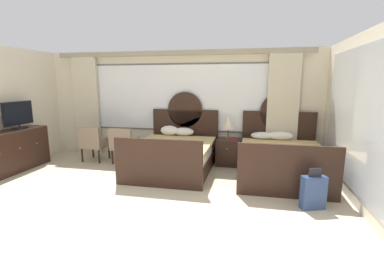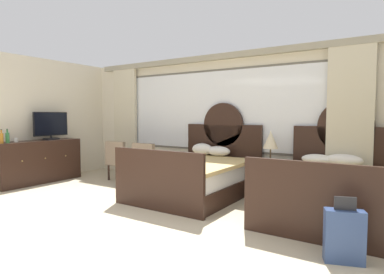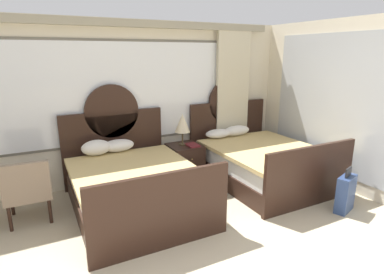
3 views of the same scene
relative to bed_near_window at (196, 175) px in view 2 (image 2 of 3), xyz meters
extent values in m
plane|color=#BCAD8E|center=(-0.19, -3.08, -0.36)|extent=(24.00, 24.00, 0.00)
cube|color=beige|center=(-0.19, 1.13, 0.99)|extent=(6.96, 0.07, 2.70)
cube|color=#646054|center=(-0.19, 1.09, 1.18)|extent=(4.72, 0.02, 1.70)
cube|color=white|center=(-0.19, 1.08, 1.18)|extent=(4.64, 0.02, 1.62)
cube|color=beige|center=(-2.73, 1.00, 0.94)|extent=(0.71, 0.08, 2.60)
cube|color=beige|center=(2.34, 1.00, 0.94)|extent=(0.71, 0.08, 2.60)
cube|color=#9C957E|center=(-0.19, 1.00, 2.26)|extent=(6.41, 0.10, 0.12)
cube|color=beige|center=(-3.71, -1.29, 0.99)|extent=(0.07, 4.78, 2.70)
cube|color=black|center=(0.00, -0.05, -0.21)|extent=(1.59, 2.08, 0.30)
cube|color=white|center=(0.00, -0.05, 0.07)|extent=(1.53, 1.98, 0.27)
cube|color=tan|center=(0.00, -0.13, 0.24)|extent=(1.63, 1.88, 0.06)
cube|color=black|center=(0.00, 1.02, 0.26)|extent=(1.67, 0.06, 1.25)
cylinder|color=black|center=(0.00, 1.02, 0.89)|extent=(0.88, 0.06, 0.88)
cube|color=black|center=(0.00, -1.12, 0.10)|extent=(1.67, 0.06, 0.92)
ellipsoid|color=white|center=(-0.33, 0.76, 0.39)|extent=(0.45, 0.30, 0.24)
ellipsoid|color=white|center=(0.02, 0.79, 0.37)|extent=(0.51, 0.28, 0.20)
cube|color=black|center=(2.28, -0.05, -0.21)|extent=(1.59, 2.08, 0.30)
cube|color=white|center=(2.28, -0.05, 0.07)|extent=(1.53, 1.98, 0.27)
cube|color=tan|center=(2.28, -0.13, 0.24)|extent=(1.63, 1.88, 0.06)
cube|color=black|center=(2.28, 1.02, 0.26)|extent=(1.67, 0.06, 1.25)
cylinder|color=black|center=(2.28, 1.02, 0.89)|extent=(0.88, 0.06, 0.88)
cube|color=black|center=(2.28, -1.12, 0.10)|extent=(1.67, 0.06, 0.92)
ellipsoid|color=white|center=(1.90, 0.78, 0.35)|extent=(0.52, 0.30, 0.16)
ellipsoid|color=white|center=(2.30, 0.76, 0.36)|extent=(0.57, 0.26, 0.19)
cube|color=black|center=(1.14, 0.65, -0.05)|extent=(0.55, 0.55, 0.62)
sphere|color=tan|center=(1.14, 0.37, 0.08)|extent=(0.02, 0.02, 0.02)
cylinder|color=brown|center=(1.12, 0.70, 0.27)|extent=(0.14, 0.14, 0.02)
cylinder|color=brown|center=(1.12, 0.70, 0.38)|extent=(0.03, 0.03, 0.21)
cone|color=beige|center=(1.12, 0.70, 0.65)|extent=(0.27, 0.27, 0.32)
cube|color=maroon|center=(1.24, 0.54, 0.27)|extent=(0.18, 0.26, 0.03)
cube|color=black|center=(-3.42, -0.90, 0.09)|extent=(0.50, 1.78, 0.90)
sphere|color=tan|center=(-3.16, -0.42, 0.18)|extent=(0.03, 0.03, 0.03)
sphere|color=tan|center=(-3.16, -0.90, 0.18)|extent=(0.03, 0.03, 0.03)
sphere|color=tan|center=(-3.16, -1.39, 0.18)|extent=(0.03, 0.03, 0.03)
cube|color=black|center=(-3.40, -0.60, 0.56)|extent=(0.20, 0.28, 0.04)
cylinder|color=black|center=(-3.40, -0.60, 0.60)|extent=(0.04, 0.04, 0.05)
cube|color=black|center=(-3.40, -0.60, 0.89)|extent=(0.04, 0.80, 0.52)
cube|color=black|center=(-3.38, -0.60, 0.89)|extent=(0.01, 0.76, 0.48)
cylinder|color=#B7701E|center=(-3.31, -1.69, 0.64)|extent=(0.07, 0.07, 0.20)
cylinder|color=#B7701E|center=(-3.31, -1.69, 0.77)|extent=(0.03, 0.03, 0.08)
cylinder|color=black|center=(-3.31, -1.69, 0.81)|extent=(0.03, 0.03, 0.01)
cylinder|color=#337A3D|center=(-3.35, -1.56, 0.64)|extent=(0.07, 0.07, 0.20)
cylinder|color=#337A3D|center=(-3.35, -1.56, 0.77)|extent=(0.03, 0.03, 0.08)
cylinder|color=black|center=(-3.35, -1.56, 0.81)|extent=(0.03, 0.03, 0.01)
cylinder|color=white|center=(-3.43, -1.35, 0.58)|extent=(0.08, 0.08, 0.08)
torus|color=white|center=(-3.39, -1.35, 0.59)|extent=(0.05, 0.01, 0.05)
cube|color=#84705B|center=(-1.32, 0.32, 0.03)|extent=(0.57, 0.57, 0.10)
cube|color=#84705B|center=(-1.33, 0.08, 0.29)|extent=(0.56, 0.09, 0.43)
cube|color=#84705B|center=(-1.07, 0.31, 0.16)|extent=(0.07, 0.51, 0.16)
cube|color=#84705B|center=(-1.57, 0.32, 0.16)|extent=(0.07, 0.51, 0.16)
cylinder|color=black|center=(-1.09, 0.55, -0.19)|extent=(0.04, 0.04, 0.34)
cylinder|color=black|center=(-1.55, 0.55, -0.19)|extent=(0.04, 0.04, 0.34)
cylinder|color=black|center=(-1.10, 0.08, -0.19)|extent=(0.04, 0.04, 0.34)
cylinder|color=black|center=(-1.56, 0.09, -0.19)|extent=(0.04, 0.04, 0.34)
cube|color=#84705B|center=(-2.13, 0.32, 0.03)|extent=(0.58, 0.58, 0.10)
cube|color=#84705B|center=(-2.13, 0.08, 0.29)|extent=(0.56, 0.10, 0.43)
cube|color=#84705B|center=(-1.87, 0.31, 0.16)|extent=(0.07, 0.51, 0.16)
cube|color=#84705B|center=(-2.38, 0.33, 0.16)|extent=(0.07, 0.51, 0.16)
cylinder|color=black|center=(-1.89, 0.54, -0.19)|extent=(0.04, 0.04, 0.34)
cylinder|color=black|center=(-2.35, 0.56, -0.19)|extent=(0.04, 0.04, 0.34)
cylinder|color=black|center=(-1.90, 0.08, -0.19)|extent=(0.04, 0.04, 0.34)
cylinder|color=black|center=(-2.36, 0.10, -0.19)|extent=(0.04, 0.04, 0.34)
cube|color=navy|center=(2.62, -1.46, -0.10)|extent=(0.40, 0.27, 0.52)
cube|color=#232326|center=(2.62, -1.46, 0.23)|extent=(0.20, 0.08, 0.13)
cylinder|color=black|center=(2.48, -1.51, -0.34)|extent=(0.05, 0.04, 0.05)
cylinder|color=black|center=(2.76, -1.41, -0.34)|extent=(0.05, 0.04, 0.05)
camera|label=1|loc=(1.66, -5.81, 1.56)|focal=26.21mm
camera|label=2|loc=(3.04, -4.82, 1.07)|focal=30.03mm
camera|label=3|loc=(-1.15, -4.08, 1.82)|focal=29.50mm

